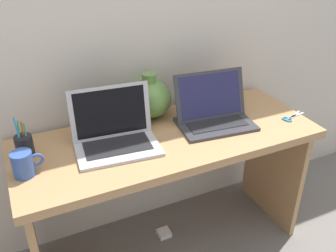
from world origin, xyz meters
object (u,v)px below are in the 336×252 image
Objects in this scene: power_brick at (164,233)px; pen_cup at (24,146)px; laptop_left at (114,131)px; green_vase at (150,98)px; coffee_mug at (24,164)px; scissors at (290,118)px; laptop_right at (213,110)px.

pen_cup is at bearing 177.47° from power_brick.
green_vase is at bearing 36.49° from laptop_left.
coffee_mug is 1.77× the size of power_brick.
coffee_mug is at bearing -170.19° from power_brick.
scissors is 2.11× the size of power_brick.
laptop_right reaches higher than power_brick.
power_brick is (0.65, 0.11, -0.74)m from coffee_mug.
pen_cup is 2.67× the size of power_brick.
green_vase reaches higher than power_brick.
power_brick is (0.63, -0.03, -0.74)m from pen_cup.
laptop_left is at bearing 10.79° from coffee_mug.
green_vase is at bearing 93.27° from power_brick.
laptop_right reaches higher than scissors.
green_vase reaches higher than coffee_mug.
laptop_left is 0.40m from coffee_mug.
green_vase is 1.55× the size of scissors.
pen_cup reaches higher than power_brick.
laptop_right is 0.87m from pen_cup.
coffee_mug is 0.99m from power_brick.
pen_cup is (-0.87, 0.07, -0.01)m from laptop_right.
laptop_left reaches higher than coffee_mug.
scissors is at bearing -16.17° from power_brick.
pen_cup is at bearing -169.33° from green_vase.
green_vase is (-0.25, 0.19, 0.03)m from laptop_right.
coffee_mug is 0.14m from pen_cup.
coffee_mug is at bearing 176.90° from scissors.
laptop_left reaches higher than pen_cup.
pen_cup is at bearing 82.12° from coffee_mug.
laptop_left is 1.67× the size of green_vase.
scissors is at bearing -9.31° from laptop_left.
coffee_mug is (-0.64, -0.26, -0.05)m from green_vase.
green_vase is 0.80m from power_brick.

